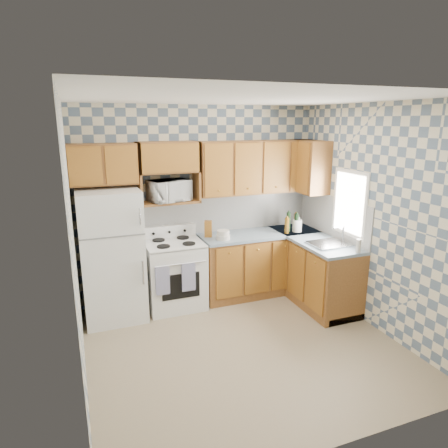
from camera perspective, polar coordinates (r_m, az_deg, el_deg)
The scene contains 30 objects.
floor at distance 4.77m, azimuth 2.78°, elevation -16.96°, with size 3.40×3.40×0.00m, color #8A765A.
back_wall at distance 5.68m, azimuth -3.54°, elevation 2.94°, with size 3.40×0.02×2.70m, color slate.
right_wall at distance 5.13m, azimuth 20.65°, elevation 0.77°, with size 0.02×3.20×2.70m, color slate.
backsplash_back at distance 5.83m, azimuth 0.27°, elevation 1.77°, with size 2.60×0.01×0.56m, color white.
backsplash_right at distance 5.76m, azimuth 15.24°, elevation 1.10°, with size 0.01×1.60×0.56m, color white.
refrigerator at distance 5.24m, azimuth -15.72°, elevation -4.36°, with size 0.75×0.70×1.68m, color silver.
stove_body at distance 5.52m, azimuth -7.07°, elevation -7.27°, with size 0.76×0.65×0.90m, color silver.
cooktop at distance 5.36m, azimuth -7.22°, elevation -2.75°, with size 0.76×0.65×0.03m, color silver.
backguard at distance 5.60m, azimuth -7.92°, elevation -1.03°, with size 0.76×0.08×0.17m, color silver.
dish_towel_left at distance 5.12m, azimuth -8.77°, elevation -8.00°, with size 0.18×0.03×0.38m, color navy.
dish_towel_right at distance 5.20m, azimuth -5.07°, elevation -7.54°, with size 0.18×0.03×0.38m, color navy.
base_cabinets_back at distance 5.96m, azimuth 5.11°, elevation -5.64°, with size 1.75×0.60×0.88m, color brown.
base_cabinets_right at distance 5.82m, azimuth 12.41°, elevation -6.42°, with size 0.60×1.60×0.88m, color brown.
countertop_back at distance 5.81m, azimuth 5.23°, elevation -1.40°, with size 1.77×0.63×0.04m, color slate.
countertop_right at distance 5.67m, azimuth 12.62°, elevation -2.09°, with size 0.63×1.60×0.04m, color slate.
upper_cabinets_back at distance 5.75m, azimuth 4.83°, elevation 8.11°, with size 1.75×0.33×0.74m, color brown.
upper_cabinets_fridge at distance 5.19m, azimuth -16.95°, elevation 8.18°, with size 0.82×0.33×0.50m, color brown.
upper_cabinets_right at distance 5.93m, azimuth 11.87°, elevation 8.05°, with size 0.33×0.70×0.74m, color brown.
microwave_shelf at distance 5.39m, azimuth -7.80°, elevation 3.12°, with size 0.80×0.33×0.03m, color brown.
microwave at distance 5.35m, azimuth -7.85°, elevation 4.75°, with size 0.52×0.35×0.29m, color silver.
sink at distance 5.39m, azimuth 14.71°, elevation -2.81°, with size 0.48×0.40×0.03m, color #B7B7BC.
window at distance 5.44m, azimuth 17.52°, elevation 2.84°, with size 0.02×0.66×0.86m, color white.
bottle_0 at distance 5.87m, azimuth 9.18°, elevation 0.28°, with size 0.06×0.06×0.28m, color black.
bottle_1 at distance 5.87m, azimuth 10.31°, elevation 0.14°, with size 0.06×0.06×0.26m, color black.
bottle_2 at distance 5.98m, azimuth 10.23°, elevation 0.32°, with size 0.06×0.06×0.25m, color brown.
bottle_3 at distance 5.78m, azimuth 8.96°, elevation -0.23°, with size 0.06×0.06×0.23m, color brown.
knife_block at distance 5.55m, azimuth -2.26°, elevation -0.69°, with size 0.10×0.10×0.22m, color brown.
electric_kettle at distance 5.91m, azimuth 10.40°, elevation -0.23°, with size 0.14×0.14×0.18m, color silver.
food_containers at distance 5.43m, azimuth -0.11°, elevation -1.56°, with size 0.19×0.19×0.13m, color beige, non-canonical shape.
soap_bottle at distance 5.16m, azimuth 18.66°, elevation -2.97°, with size 0.06×0.06×0.17m, color beige.
Camera 1 is at (-1.65, -3.71, 2.49)m, focal length 32.00 mm.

